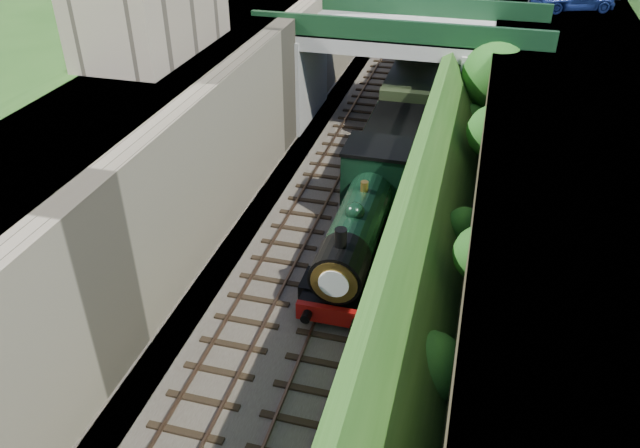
{
  "coord_description": "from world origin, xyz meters",
  "views": [
    {
      "loc": [
        5.19,
        -11.58,
        15.71
      ],
      "look_at": [
        0.0,
        7.65,
        2.98
      ],
      "focal_mm": 35.0,
      "sensor_mm": 36.0,
      "label": 1
    }
  ],
  "objects_px": {
    "road_bridge": "(409,64)",
    "tree": "(497,77)",
    "tender": "(391,152)",
    "locomotive": "(362,222)"
  },
  "relations": [
    {
      "from": "road_bridge",
      "to": "tender",
      "type": "distance_m",
      "value": 7.17
    },
    {
      "from": "road_bridge",
      "to": "tender",
      "type": "relative_size",
      "value": 2.67
    },
    {
      "from": "tender",
      "to": "tree",
      "type": "bearing_deg",
      "value": 40.46
    },
    {
      "from": "locomotive",
      "to": "tree",
      "type": "bearing_deg",
      "value": 67.51
    },
    {
      "from": "locomotive",
      "to": "tender",
      "type": "xyz_separation_m",
      "value": [
        -0.0,
        7.36,
        -0.27
      ]
    },
    {
      "from": "road_bridge",
      "to": "tree",
      "type": "height_order",
      "value": "road_bridge"
    },
    {
      "from": "tree",
      "to": "tender",
      "type": "bearing_deg",
      "value": -139.54
    },
    {
      "from": "tree",
      "to": "road_bridge",
      "type": "bearing_deg",
      "value": 151.39
    },
    {
      "from": "tender",
      "to": "locomotive",
      "type": "bearing_deg",
      "value": -90.0
    },
    {
      "from": "road_bridge",
      "to": "tender",
      "type": "bearing_deg",
      "value": -87.82
    }
  ]
}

